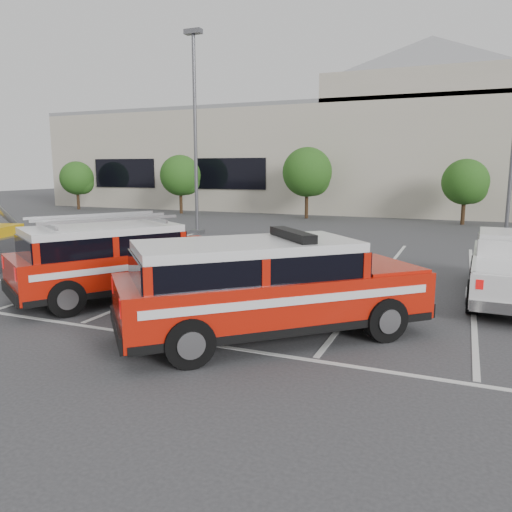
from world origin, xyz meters
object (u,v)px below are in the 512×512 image
Objects in this scene: tree_far_left at (78,179)px; light_pole_left at (195,133)px; tree_left at (182,177)px; ladder_suv at (120,265)px; fire_chief_suv at (268,294)px; tree_mid_left at (309,174)px; convention_building at (404,152)px; tree_mid_right at (467,184)px.

light_pole_left is at bearing -30.71° from tree_far_left.
tree_left is 0.75× the size of ladder_suv.
fire_chief_suv is at bearing -55.83° from light_pole_left.
ladder_suv is (1.55, -22.51, -2.16)m from tree_mid_left.
tree_mid_right is at bearing -63.43° from convention_building.
tree_mid_left is 10.01m from tree_mid_right.
tree_left is at bearing 171.85° from fire_chief_suv.
convention_building reaches higher than tree_far_left.
convention_building reaches higher than tree_mid_left.
light_pole_left is (6.91, -10.05, 2.41)m from tree_left.
tree_mid_right is 0.39× the size of light_pole_left.
tree_left is at bearing 180.00° from tree_mid_right.
convention_building is 12.38× the size of tree_mid_left.
tree_far_left is at bearing 166.40° from ladder_suv.
tree_far_left is 31.21m from ladder_suv.
tree_far_left is 20.01m from tree_mid_left.
light_pole_left reaches higher than tree_mid_left.
convention_building is at bearing 116.40° from ladder_suv.
tree_mid_right is at bearing -0.00° from tree_left.
convention_building is 11.19m from tree_mid_left.
tree_mid_right is 16.72m from light_pole_left.
convention_building is 13.58× the size of tree_left.
light_pole_left is at bearing 143.08° from ladder_suv.
tree_mid_left reaches higher than tree_far_left.
tree_far_left is 30.00m from tree_mid_right.
tree_far_left is 0.39× the size of light_pole_left.
tree_mid_right is 24.10m from ladder_suv.
ladder_suv is at bearing -110.57° from tree_mid_right.
fire_chief_suv is at bearing -98.62° from tree_mid_right.
light_pole_left is (-3.09, -10.05, 2.14)m from tree_mid_left.
convention_building is 21.49m from light_pole_left.
tree_mid_right is at bearing 128.92° from fire_chief_suv.
ladder_suv is (-8.45, -22.51, -1.62)m from tree_mid_right.
tree_far_left is 0.82× the size of tree_mid_left.
convention_building is 11.20m from tree_mid_right.
tree_left is at bearing -146.95° from convention_building.
fire_chief_suv is at bearing -42.28° from tree_far_left.
tree_far_left is at bearing -158.63° from convention_building.
tree_left reaches higher than ladder_suv.
convention_building reaches higher than tree_left.
ladder_suv reaches higher than fire_chief_suv.
tree_mid_left is 0.47× the size of light_pole_left.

